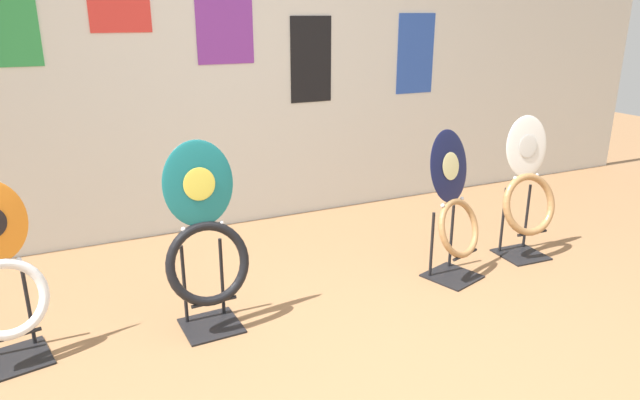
# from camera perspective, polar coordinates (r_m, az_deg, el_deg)

# --- Properties ---
(ground_plane) EXTENTS (14.00, 14.00, 0.00)m
(ground_plane) POSITION_cam_1_polar(r_m,az_deg,el_deg) (2.51, 8.50, -19.10)
(ground_plane) COLOR #8E6642
(wall_back) EXTENTS (8.00, 0.07, 2.60)m
(wall_back) POSITION_cam_1_polar(r_m,az_deg,el_deg) (4.12, -9.29, 15.06)
(wall_back) COLOR silver
(wall_back) RESTS_ON ground_plane
(toilet_seat_display_orange_sun) EXTENTS (0.39, 0.33, 0.84)m
(toilet_seat_display_orange_sun) POSITION_cam_1_polar(r_m,az_deg,el_deg) (2.88, -29.19, -7.54)
(toilet_seat_display_orange_sun) COLOR black
(toilet_seat_display_orange_sun) RESTS_ON ground_plane
(toilet_seat_display_navy_moon) EXTENTS (0.40, 0.35, 0.88)m
(toilet_seat_display_navy_moon) POSITION_cam_1_polar(r_m,az_deg,el_deg) (3.41, 13.30, -1.25)
(toilet_seat_display_navy_moon) COLOR black
(toilet_seat_display_navy_moon) RESTS_ON ground_plane
(toilet_seat_display_white_plain) EXTENTS (0.41, 0.30, 0.91)m
(toilet_seat_display_white_plain) POSITION_cam_1_polar(r_m,az_deg,el_deg) (3.84, 20.04, 0.47)
(toilet_seat_display_white_plain) COLOR black
(toilet_seat_display_white_plain) RESTS_ON ground_plane
(toilet_seat_display_teal_sax) EXTENTS (0.42, 0.29, 0.95)m
(toilet_seat_display_teal_sax) POSITION_cam_1_polar(r_m,az_deg,el_deg) (2.81, -11.38, -4.34)
(toilet_seat_display_teal_sax) COLOR black
(toilet_seat_display_teal_sax) RESTS_ON ground_plane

